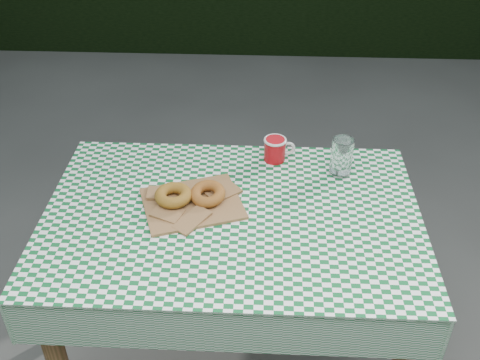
# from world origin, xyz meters

# --- Properties ---
(table) EXTENTS (1.09, 0.73, 0.75)m
(table) POSITION_xyz_m (0.15, -0.03, 0.38)
(table) COLOR brown
(table) RESTS_ON ground
(tablecloth) EXTENTS (1.11, 0.75, 0.01)m
(tablecloth) POSITION_xyz_m (0.15, -0.03, 0.75)
(tablecloth) COLOR #0C5125
(tablecloth) RESTS_ON table
(paper_bag) EXTENTS (0.34, 0.31, 0.02)m
(paper_bag) POSITION_xyz_m (0.03, 0.01, 0.76)
(paper_bag) COLOR #9B6D43
(paper_bag) RESTS_ON tablecloth
(bagel_front) EXTENTS (0.12, 0.12, 0.03)m
(bagel_front) POSITION_xyz_m (-0.02, 0.01, 0.79)
(bagel_front) COLOR #90601D
(bagel_front) RESTS_ON paper_bag
(bagel_back) EXTENTS (0.14, 0.14, 0.03)m
(bagel_back) POSITION_xyz_m (0.08, 0.03, 0.79)
(bagel_back) COLOR #9B5C20
(bagel_back) RESTS_ON paper_bag
(coffee_mug) EXTENTS (0.16, 0.16, 0.08)m
(coffee_mug) POSITION_xyz_m (0.28, 0.27, 0.80)
(coffee_mug) COLOR #AB0B11
(coffee_mug) RESTS_ON tablecloth
(drinking_glass) EXTENTS (0.07, 0.07, 0.13)m
(drinking_glass) POSITION_xyz_m (0.49, 0.20, 0.82)
(drinking_glass) COLOR white
(drinking_glass) RESTS_ON tablecloth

